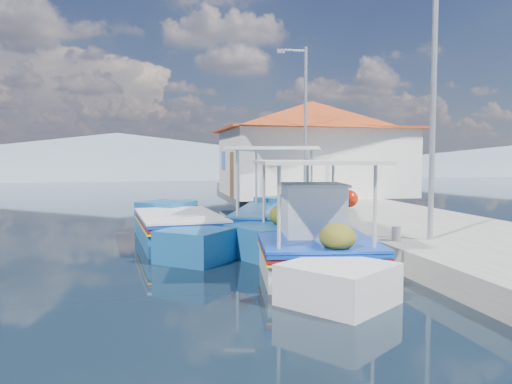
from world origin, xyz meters
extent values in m
plane|color=black|center=(0.00, 0.00, 0.00)|extent=(160.00, 160.00, 0.00)
cube|color=#A8A69D|center=(5.90, 6.00, 0.25)|extent=(5.00, 44.00, 0.50)
cylinder|color=#A5A8AD|center=(3.80, 2.00, 0.65)|extent=(0.20, 0.20, 0.30)
cylinder|color=#A5A8AD|center=(3.80, 8.00, 0.65)|extent=(0.20, 0.20, 0.30)
cylinder|color=#A5A8AD|center=(3.80, 14.00, 0.65)|extent=(0.20, 0.20, 0.30)
cube|color=silver|center=(1.89, 2.06, 0.21)|extent=(2.69, 4.39, 0.90)
cube|color=silver|center=(1.48, 4.76, 0.32)|extent=(2.11, 2.11, 1.00)
cube|color=silver|center=(2.29, -0.56, 0.21)|extent=(2.05, 2.05, 0.86)
cube|color=#0D3AAE|center=(1.89, 2.06, 0.63)|extent=(2.77, 4.53, 0.06)
cube|color=maroon|center=(1.89, 2.06, 0.55)|extent=(2.77, 4.53, 0.05)
cube|color=yellow|center=(1.89, 2.06, 0.48)|extent=(2.77, 4.53, 0.04)
cube|color=#0D3AAE|center=(1.89, 2.06, 0.69)|extent=(2.79, 4.49, 0.05)
cube|color=brown|center=(1.89, 2.06, 0.67)|extent=(2.51, 4.29, 0.05)
cube|color=silver|center=(1.93, 1.78, 1.19)|extent=(1.32, 1.40, 1.05)
cube|color=silver|center=(1.93, 1.78, 1.73)|extent=(1.44, 1.51, 0.06)
cylinder|color=beige|center=(0.80, 3.65, 1.43)|extent=(0.07, 0.07, 1.52)
cylinder|color=beige|center=(2.45, 3.90, 1.43)|extent=(0.07, 0.07, 1.52)
cylinder|color=beige|center=(1.32, 0.22, 1.43)|extent=(0.07, 0.07, 1.52)
cylinder|color=beige|center=(2.98, 0.47, 1.43)|extent=(0.07, 0.07, 1.52)
cube|color=silver|center=(1.89, 2.06, 2.19)|extent=(2.79, 4.41, 0.07)
ellipsoid|color=#414B14|center=(1.31, 3.32, 0.94)|extent=(0.72, 0.79, 0.54)
ellipsoid|color=#414B14|center=(1.90, 3.89, 0.89)|extent=(0.61, 0.67, 0.46)
ellipsoid|color=#414B14|center=(2.34, 0.40, 0.91)|extent=(0.65, 0.71, 0.48)
sphere|color=red|center=(2.74, 2.77, 1.38)|extent=(0.38, 0.38, 0.38)
cube|color=#195A97|center=(2.19, 5.83, 0.24)|extent=(3.43, 4.56, 1.04)
cube|color=#195A97|center=(1.26, 8.39, 0.37)|extent=(2.09, 2.09, 1.14)
cube|color=#195A97|center=(3.09, 3.35, 0.24)|extent=(2.03, 2.03, 0.98)
cube|color=#0D3AAE|center=(2.19, 5.83, 0.72)|extent=(3.54, 4.69, 0.07)
cube|color=maroon|center=(2.19, 5.83, 0.63)|extent=(3.54, 4.69, 0.05)
cube|color=yellow|center=(2.19, 5.83, 0.56)|extent=(3.54, 4.69, 0.04)
cube|color=#195A97|center=(2.19, 5.83, 0.80)|extent=(3.54, 4.66, 0.05)
cube|color=brown|center=(2.19, 5.83, 0.76)|extent=(3.24, 4.42, 0.05)
cylinder|color=beige|center=(0.79, 7.13, 1.64)|extent=(0.08, 0.08, 1.74)
cylinder|color=beige|center=(2.43, 7.73, 1.64)|extent=(0.08, 0.08, 1.74)
cylinder|color=beige|center=(1.95, 3.93, 1.64)|extent=(0.08, 0.08, 1.74)
cylinder|color=beige|center=(3.59, 4.53, 1.64)|extent=(0.08, 0.08, 1.74)
cube|color=silver|center=(2.19, 5.83, 2.51)|extent=(3.54, 4.59, 0.08)
cube|color=#195A97|center=(-0.62, 5.44, 0.23)|extent=(2.24, 3.79, 1.01)
cube|color=#195A97|center=(-0.40, 7.86, 0.36)|extent=(1.94, 1.94, 1.12)
cube|color=#195A97|center=(-0.84, 3.10, 0.23)|extent=(1.89, 1.89, 0.96)
cube|color=#0D3AAE|center=(-0.62, 5.44, 0.70)|extent=(2.31, 3.90, 0.06)
cube|color=maroon|center=(-0.62, 5.44, 0.62)|extent=(2.31, 3.90, 0.05)
cube|color=yellow|center=(-0.62, 5.44, 0.54)|extent=(2.31, 3.90, 0.04)
cube|color=silver|center=(-0.62, 5.44, 0.78)|extent=(2.33, 3.87, 0.05)
cube|color=brown|center=(-0.62, 5.44, 0.74)|extent=(2.08, 3.70, 0.05)
cube|color=white|center=(6.20, 15.00, 2.00)|extent=(8.00, 6.00, 3.00)
cube|color=#A73F17|center=(6.20, 15.00, 3.55)|extent=(8.64, 6.48, 0.10)
pyramid|color=#A73F17|center=(6.20, 15.00, 4.20)|extent=(10.49, 10.49, 1.40)
cube|color=brown|center=(2.22, 14.00, 1.50)|extent=(0.06, 1.00, 2.00)
cube|color=#0D3AAE|center=(2.22, 16.50, 2.10)|extent=(0.06, 1.20, 0.90)
cylinder|color=#A5A8AD|center=(4.60, 2.00, 3.50)|extent=(0.12, 0.12, 6.00)
cylinder|color=#A5A8AD|center=(4.60, 11.00, 3.50)|extent=(0.12, 0.12, 6.00)
cylinder|color=#A5A8AD|center=(4.10, 11.00, 6.35)|extent=(1.00, 0.08, 0.08)
cube|color=#A5A8AD|center=(3.60, 11.00, 6.30)|extent=(0.30, 0.14, 0.14)
cone|color=gray|center=(-5.00, 56.00, 2.45)|extent=(96.00, 96.00, 5.50)
cone|color=gray|center=(25.00, 56.00, 1.60)|extent=(76.80, 76.80, 3.80)
cone|color=gray|center=(50.00, 56.00, 1.80)|extent=(89.60, 89.60, 4.20)
camera|label=1|loc=(-1.38, -7.87, 2.30)|focal=35.48mm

